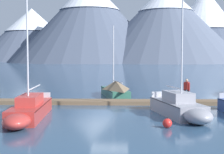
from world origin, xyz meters
name	(u,v)px	position (x,y,z in m)	size (l,w,h in m)	color
ground_plane	(109,112)	(0.00, 0.00, 0.00)	(700.00, 700.00, 0.00)	#2D4C6B
mountain_west_summit	(32,34)	(-61.88, 211.29, 19.32)	(79.68, 79.68, 36.89)	#4C566B
mountain_central_massif	(90,20)	(-18.07, 177.40, 25.03)	(92.85, 92.85, 48.50)	#4C566B
mountain_shoulder_ridge	(165,23)	(26.02, 172.48, 22.64)	(89.38, 89.38, 44.14)	slate
mountain_east_summit	(205,23)	(52.83, 190.34, 24.61)	(64.80, 64.80, 45.99)	#4C566B
dock	(111,102)	(0.00, 4.00, 0.14)	(29.10, 1.83, 0.30)	brown
sailboat_mid_dock_port	(29,110)	(-4.75, -2.48, 0.56)	(2.09, 7.74, 9.07)	#B2332D
sailboat_mid_dock_starboard	(115,89)	(0.16, 8.83, 0.72)	(3.07, 7.06, 6.63)	#336B56
sailboat_far_berth	(180,107)	(4.45, -1.50, 0.60)	(3.16, 6.66, 7.36)	#93939E
person_on_dock	(187,88)	(5.88, 3.90, 1.26)	(0.42, 0.47, 1.69)	#232328
mooring_buoy_channel_marker	(167,123)	(3.21, -4.72, 0.25)	(0.50, 0.50, 0.58)	red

